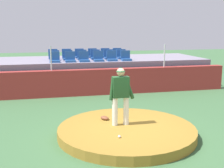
% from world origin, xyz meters
% --- Properties ---
extents(ground_plane, '(60.00, 60.00, 0.00)m').
position_xyz_m(ground_plane, '(0.00, 0.00, 0.00)').
color(ground_plane, '#3D683D').
extents(pitchers_mound, '(3.96, 3.96, 0.26)m').
position_xyz_m(pitchers_mound, '(0.00, 0.00, 0.13)').
color(pitchers_mound, olive).
rests_on(pitchers_mound, ground_plane).
extents(pitcher, '(0.75, 0.27, 1.71)m').
position_xyz_m(pitcher, '(-0.13, 0.22, 1.26)').
color(pitcher, white).
rests_on(pitcher, pitchers_mound).
extents(baseball, '(0.07, 0.07, 0.07)m').
position_xyz_m(baseball, '(-0.42, -0.79, 0.30)').
color(baseball, white).
rests_on(baseball, pitchers_mound).
extents(fielding_glove, '(0.33, 0.36, 0.11)m').
position_xyz_m(fielding_glove, '(-0.48, 0.79, 0.32)').
color(fielding_glove, brown).
rests_on(fielding_glove, pitchers_mound).
extents(brick_barrier, '(12.88, 0.40, 1.20)m').
position_xyz_m(brick_barrier, '(0.00, 5.38, 0.60)').
color(brick_barrier, maroon).
rests_on(brick_barrier, ground_plane).
extents(fence_post_left, '(0.06, 0.06, 1.09)m').
position_xyz_m(fence_post_left, '(-1.95, 5.38, 1.74)').
color(fence_post_left, silver).
rests_on(fence_post_left, brick_barrier).
extents(fence_post_right, '(0.06, 0.06, 1.09)m').
position_xyz_m(fence_post_right, '(3.39, 5.38, 1.74)').
color(fence_post_right, silver).
rests_on(fence_post_right, brick_barrier).
extents(bleacher_platform, '(12.37, 3.83, 1.44)m').
position_xyz_m(bleacher_platform, '(0.00, 7.78, 0.72)').
color(bleacher_platform, gray).
rests_on(bleacher_platform, ground_plane).
extents(stadium_chair_0, '(0.48, 0.44, 0.50)m').
position_xyz_m(stadium_chair_0, '(-1.76, 6.41, 1.60)').
color(stadium_chair_0, '#235092').
rests_on(stadium_chair_0, bleacher_platform).
extents(stadium_chair_1, '(0.48, 0.44, 0.50)m').
position_xyz_m(stadium_chair_1, '(-1.03, 6.39, 1.60)').
color(stadium_chair_1, '#235092').
rests_on(stadium_chair_1, bleacher_platform).
extents(stadium_chair_2, '(0.48, 0.44, 0.50)m').
position_xyz_m(stadium_chair_2, '(-0.36, 6.36, 1.60)').
color(stadium_chair_2, '#235092').
rests_on(stadium_chair_2, bleacher_platform).
extents(stadium_chair_3, '(0.48, 0.44, 0.50)m').
position_xyz_m(stadium_chair_3, '(0.35, 6.40, 1.60)').
color(stadium_chair_3, '#235092').
rests_on(stadium_chair_3, bleacher_platform).
extents(stadium_chair_4, '(0.48, 0.44, 0.50)m').
position_xyz_m(stadium_chair_4, '(1.03, 6.41, 1.60)').
color(stadium_chair_4, '#235092').
rests_on(stadium_chair_4, bleacher_platform).
extents(stadium_chair_5, '(0.48, 0.44, 0.50)m').
position_xyz_m(stadium_chair_5, '(1.74, 6.37, 1.60)').
color(stadium_chair_5, '#235092').
rests_on(stadium_chair_5, bleacher_platform).
extents(stadium_chair_6, '(0.48, 0.44, 0.50)m').
position_xyz_m(stadium_chair_6, '(-1.73, 7.31, 1.60)').
color(stadium_chair_6, '#235092').
rests_on(stadium_chair_6, bleacher_platform).
extents(stadium_chair_7, '(0.48, 0.44, 0.50)m').
position_xyz_m(stadium_chair_7, '(-1.06, 7.31, 1.60)').
color(stadium_chair_7, '#235092').
rests_on(stadium_chair_7, bleacher_platform).
extents(stadium_chair_8, '(0.48, 0.44, 0.50)m').
position_xyz_m(stadium_chair_8, '(-0.34, 7.29, 1.60)').
color(stadium_chair_8, '#235092').
rests_on(stadium_chair_8, bleacher_platform).
extents(stadium_chair_9, '(0.48, 0.44, 0.50)m').
position_xyz_m(stadium_chair_9, '(0.36, 7.32, 1.60)').
color(stadium_chair_9, '#235092').
rests_on(stadium_chair_9, bleacher_platform).
extents(stadium_chair_10, '(0.48, 0.44, 0.50)m').
position_xyz_m(stadium_chair_10, '(1.06, 7.30, 1.60)').
color(stadium_chair_10, '#235092').
rests_on(stadium_chair_10, bleacher_platform).
extents(stadium_chair_11, '(0.48, 0.44, 0.50)m').
position_xyz_m(stadium_chair_11, '(1.75, 7.26, 1.60)').
color(stadium_chair_11, '#235092').
rests_on(stadium_chair_11, bleacher_platform).
extents(stadium_chair_12, '(0.48, 0.44, 0.50)m').
position_xyz_m(stadium_chair_12, '(-1.78, 8.18, 1.60)').
color(stadium_chair_12, '#235092').
rests_on(stadium_chair_12, bleacher_platform).
extents(stadium_chair_13, '(0.48, 0.44, 0.50)m').
position_xyz_m(stadium_chair_13, '(-1.06, 8.16, 1.60)').
color(stadium_chair_13, '#235092').
rests_on(stadium_chair_13, bleacher_platform).
extents(stadium_chair_14, '(0.48, 0.44, 0.50)m').
position_xyz_m(stadium_chair_14, '(-0.36, 8.17, 1.60)').
color(stadium_chair_14, '#235092').
rests_on(stadium_chair_14, bleacher_platform).
extents(stadium_chair_15, '(0.48, 0.44, 0.50)m').
position_xyz_m(stadium_chair_15, '(0.36, 8.19, 1.60)').
color(stadium_chair_15, '#235092').
rests_on(stadium_chair_15, bleacher_platform).
extents(stadium_chair_16, '(0.48, 0.44, 0.50)m').
position_xyz_m(stadium_chair_16, '(1.07, 8.18, 1.60)').
color(stadium_chair_16, '#235092').
rests_on(stadium_chair_16, bleacher_platform).
extents(stadium_chair_17, '(0.48, 0.44, 0.50)m').
position_xyz_m(stadium_chair_17, '(1.76, 8.18, 1.60)').
color(stadium_chair_17, '#235092').
rests_on(stadium_chair_17, bleacher_platform).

